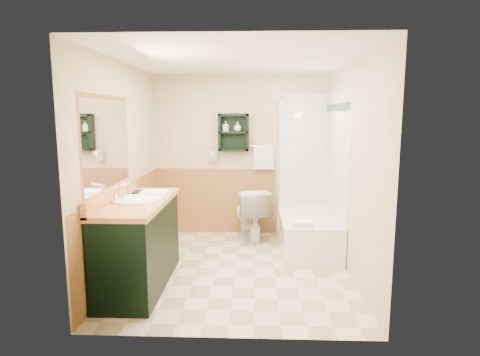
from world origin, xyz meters
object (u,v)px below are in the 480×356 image
at_px(hair_dryer, 214,156).
at_px(vanity, 139,243).
at_px(toilet, 250,214).
at_px(vanity_book, 133,183).
at_px(soap_bottle_b, 238,128).
at_px(soap_bottle_a, 226,129).
at_px(wall_shelf, 234,132).
at_px(bathtub, 307,232).

bearing_deg(hair_dryer, vanity, -107.09).
bearing_deg(hair_dryer, toilet, -29.30).
distance_m(hair_dryer, toilet, 1.03).
bearing_deg(vanity_book, hair_dryer, 57.51).
xyz_separation_m(hair_dryer, vanity_book, (-0.76, -1.55, -0.16)).
distance_m(vanity_book, soap_bottle_b, 1.97).
bearing_deg(vanity_book, soap_bottle_a, 51.68).
relative_size(wall_shelf, soap_bottle_b, 4.07).
height_order(bathtub, soap_bottle_b, soap_bottle_b).
relative_size(wall_shelf, toilet, 0.71).
distance_m(vanity, toilet, 1.99).
distance_m(wall_shelf, vanity_book, 1.92).
bearing_deg(vanity_book, wall_shelf, 48.81).
bearing_deg(hair_dryer, soap_bottle_a, -9.10).
height_order(hair_dryer, soap_bottle_a, soap_bottle_a).
xyz_separation_m(vanity, bathtub, (1.92, 1.24, -0.22)).
bearing_deg(bathtub, hair_dryer, 152.44).
xyz_separation_m(wall_shelf, soap_bottle_b, (0.06, -0.01, 0.07)).
bearing_deg(vanity, wall_shelf, 64.89).
relative_size(bathtub, toilet, 1.93).
bearing_deg(toilet, bathtub, 138.97).
height_order(vanity, soap_bottle_a, soap_bottle_a).
relative_size(hair_dryer, soap_bottle_a, 1.62).
xyz_separation_m(wall_shelf, soap_bottle_a, (-0.11, -0.01, 0.05)).
relative_size(wall_shelf, vanity, 0.37).
xyz_separation_m(bathtub, soap_bottle_a, (-1.14, 0.66, 1.36)).
xyz_separation_m(toilet, soap_bottle_a, (-0.36, 0.28, 1.22)).
bearing_deg(toilet, hair_dryer, -44.04).
xyz_separation_m(soap_bottle_a, soap_bottle_b, (0.17, 0.00, 0.02)).
bearing_deg(wall_shelf, hair_dryer, 175.24).
relative_size(vanity, soap_bottle_a, 9.88).
xyz_separation_m(toilet, vanity_book, (-1.31, -1.24, 0.66)).
bearing_deg(vanity, vanity_book, 112.96).
bearing_deg(vanity_book, vanity, -73.34).
distance_m(hair_dryer, vanity_book, 1.73).
bearing_deg(soap_bottle_a, vanity_book, -122.01).
height_order(vanity, vanity_book, vanity_book).
relative_size(wall_shelf, bathtub, 0.37).
height_order(vanity, soap_bottle_b, soap_bottle_b).
distance_m(soap_bottle_a, soap_bottle_b, 0.17).
relative_size(toilet, soap_bottle_a, 5.22).
bearing_deg(wall_shelf, toilet, -48.73).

